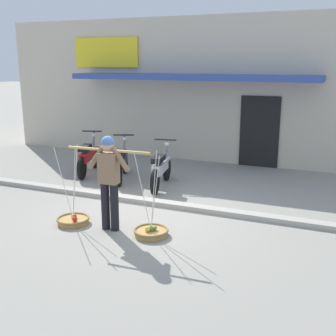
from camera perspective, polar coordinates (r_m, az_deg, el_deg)
name	(u,v)px	position (r m, az deg, el deg)	size (l,w,h in m)	color
ground_plane	(142,216)	(8.22, -3.50, -6.51)	(90.00, 90.00, 0.00)	gray
sidewalk_curb	(157,203)	(8.80, -1.49, -4.73)	(20.00, 0.24, 0.10)	#AEA89C
fruit_vendor	(109,177)	(7.33, -8.05, -1.19)	(1.57, 0.22, 1.70)	black
fruit_basket_left_side	(151,231)	(7.30, -2.34, -8.62)	(0.61, 0.61, 1.45)	#B2894C
fruit_basket_right_side	(73,220)	(8.00, -12.79, -6.89)	(0.61, 0.61, 1.45)	#B2894C
motorcycle_nearest_shop	(88,157)	(11.37, -10.82, 1.49)	(0.70, 1.76, 1.09)	black
motorcycle_second_in_row	(122,162)	(10.62, -6.29, 0.77)	(0.80, 1.72, 1.09)	black
motorcycle_third_in_row	(161,169)	(9.92, -0.97, -0.11)	(0.56, 1.80, 1.09)	black
storefront_building	(218,86)	(14.88, 6.89, 11.01)	(13.00, 6.00, 4.20)	beige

